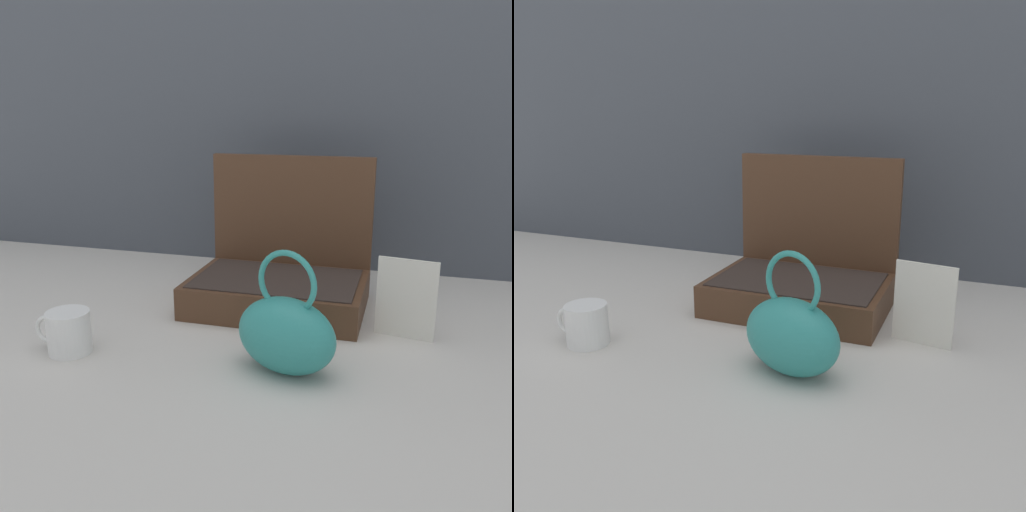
# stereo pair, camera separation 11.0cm
# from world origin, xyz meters

# --- Properties ---
(ground_plane) EXTENTS (6.00, 6.00, 0.00)m
(ground_plane) POSITION_xyz_m (0.00, 0.00, 0.00)
(ground_plane) COLOR beige
(back_wall) EXTENTS (3.20, 0.06, 1.40)m
(back_wall) POSITION_xyz_m (0.00, 0.58, 0.70)
(back_wall) COLOR #474C54
(back_wall) RESTS_ON ground_plane
(open_suitcase) EXTENTS (0.41, 0.30, 0.36)m
(open_suitcase) POSITION_xyz_m (-0.00, 0.20, 0.08)
(open_suitcase) COLOR #4C301E
(open_suitcase) RESTS_ON ground_plane
(teal_pouch_handbag) EXTENTS (0.22, 0.17, 0.23)m
(teal_pouch_handbag) POSITION_xyz_m (0.09, -0.14, 0.08)
(teal_pouch_handbag) COLOR teal
(teal_pouch_handbag) RESTS_ON ground_plane
(coffee_mug) EXTENTS (0.12, 0.09, 0.09)m
(coffee_mug) POSITION_xyz_m (-0.34, -0.18, 0.04)
(coffee_mug) COLOR white
(coffee_mug) RESTS_ON ground_plane
(info_card_left) EXTENTS (0.12, 0.03, 0.17)m
(info_card_left) POSITION_xyz_m (0.30, 0.08, 0.09)
(info_card_left) COLOR silver
(info_card_left) RESTS_ON ground_plane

